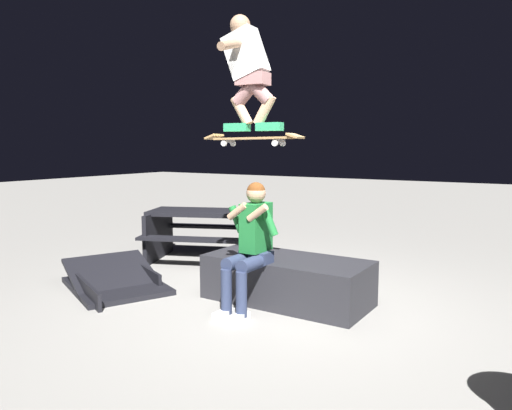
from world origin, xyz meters
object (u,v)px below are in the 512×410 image
picnic_table_back (208,227)px  person_sitting_on_ledge (250,240)px  skateboard (253,139)px  kicker_ramp (116,283)px  ledge_box_main (287,280)px  skater_airborne (248,67)px

picnic_table_back → person_sitting_on_ledge: bearing=138.0°
skateboard → kicker_ramp: (1.82, 0.17, -1.70)m
ledge_box_main → skateboard: bearing=72.1°
skateboard → skater_airborne: size_ratio=0.92×
picnic_table_back → kicker_ramp: bearing=87.8°
skateboard → person_sitting_on_ledge: bearing=-2.9°
skater_airborne → picnic_table_back: (1.70, -1.55, -1.95)m
skater_airborne → ledge_box_main: bearing=-113.9°
person_sitting_on_ledge → skateboard: 1.02m
ledge_box_main → skateboard: skateboard is taller
person_sitting_on_ledge → picnic_table_back: (1.72, -1.55, -0.24)m
kicker_ramp → skateboard: bearing=-174.7°
kicker_ramp → person_sitting_on_ledge: bearing=-174.5°
ledge_box_main → person_sitting_on_ledge: (0.18, 0.45, 0.49)m
person_sitting_on_ledge → picnic_table_back: person_sitting_on_ledge is taller
ledge_box_main → picnic_table_back: bearing=-29.9°
skater_airborne → person_sitting_on_ledge: bearing=-165.0°
skateboard → skater_airborne: (0.06, 0.00, 0.69)m
skateboard → kicker_ramp: bearing=5.3°
ledge_box_main → kicker_ramp: size_ratio=1.12×
person_sitting_on_ledge → kicker_ramp: 1.92m
person_sitting_on_ledge → kicker_ramp: bearing=5.5°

